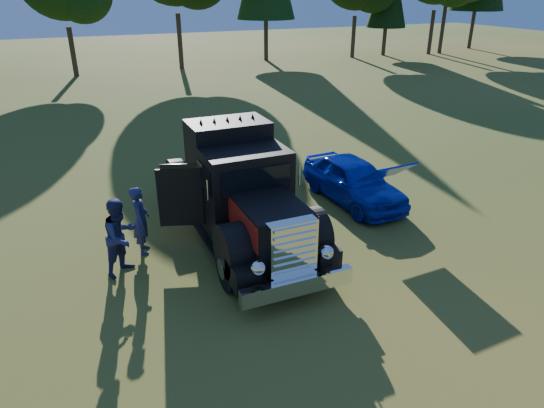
{
  "coord_description": "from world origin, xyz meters",
  "views": [
    {
      "loc": [
        -5.31,
        -9.58,
        6.23
      ],
      "look_at": [
        -1.06,
        0.17,
        1.38
      ],
      "focal_mm": 32.0,
      "sensor_mm": 36.0,
      "label": 1
    }
  ],
  "objects": [
    {
      "name": "ground",
      "position": [
        0.0,
        0.0,
        0.0
      ],
      "size": [
        120.0,
        120.0,
        0.0
      ],
      "primitive_type": "plane",
      "color": "#2E4F17",
      "rests_on": "ground"
    },
    {
      "name": "diamond_t_truck",
      "position": [
        -1.49,
        1.21,
        1.28
      ],
      "size": [
        3.33,
        7.16,
        3.0
      ],
      "color": "black",
      "rests_on": "ground"
    },
    {
      "name": "hotrod_coupe",
      "position": [
        2.55,
        2.15,
        0.69
      ],
      "size": [
        1.81,
        4.25,
        1.89
      ],
      "color": "#083CB6",
      "rests_on": "ground"
    },
    {
      "name": "spectator_near",
      "position": [
        -4.0,
        1.58,
        0.88
      ],
      "size": [
        0.54,
        0.72,
        1.77
      ],
      "primitive_type": "imported",
      "rotation": [
        0.0,
        0.0,
        1.37
      ],
      "color": "#1F2E49",
      "rests_on": "ground"
    },
    {
      "name": "spectator_far",
      "position": [
        -4.58,
        0.8,
        0.94
      ],
      "size": [
        1.15,
        1.12,
        1.87
      ],
      "primitive_type": "imported",
      "rotation": [
        0.0,
        0.0,
        0.67
      ],
      "color": "#1D2043",
      "rests_on": "ground"
    }
  ]
}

